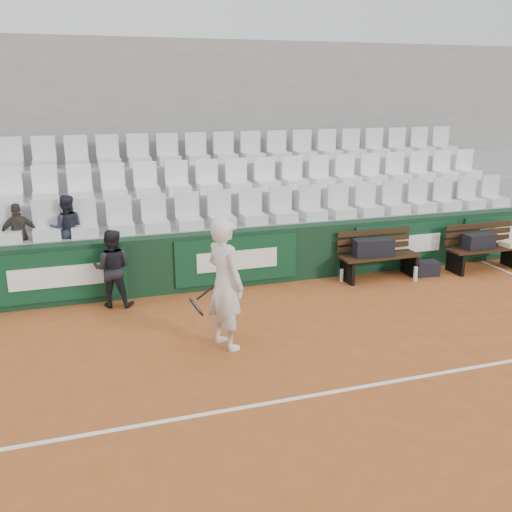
{
  "coord_description": "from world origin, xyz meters",
  "views": [
    {
      "loc": [
        -2.84,
        -5.36,
        3.41
      ],
      "look_at": [
        -0.32,
        2.4,
        1.0
      ],
      "focal_mm": 40.0,
      "sensor_mm": 36.0,
      "label": 1
    }
  ],
  "objects": [
    {
      "name": "water_bottle_near",
      "position": [
        1.71,
        3.55,
        0.12
      ],
      "size": [
        0.07,
        0.07,
        0.24
      ],
      "primitive_type": "cylinder",
      "color": "silver",
      "rests_on": "ground"
    },
    {
      "name": "tennis_player",
      "position": [
        -1.01,
        1.6,
        0.9
      ],
      "size": [
        0.82,
        0.77,
        1.81
      ],
      "color": "silver",
      "rests_on": "ground"
    },
    {
      "name": "bench_right",
      "position": [
        4.65,
        3.35,
        0.23
      ],
      "size": [
        1.5,
        0.56,
        0.45
      ],
      "primitive_type": "cube",
      "color": "black",
      "rests_on": "ground"
    },
    {
      "name": "ball_kid",
      "position": [
        -2.34,
        3.62,
        0.64
      ],
      "size": [
        0.73,
        0.64,
        1.27
      ],
      "primitive_type": "imported",
      "rotation": [
        0.0,
        0.0,
        2.86
      ],
      "color": "black",
      "rests_on": "ground"
    },
    {
      "name": "grandstand_tier_front",
      "position": [
        0.0,
        4.62,
        0.5
      ],
      "size": [
        18.0,
        0.95,
        1.0
      ],
      "primitive_type": "cube",
      "color": "gray",
      "rests_on": "ground"
    },
    {
      "name": "ground",
      "position": [
        0.0,
        0.0,
        0.0
      ],
      "size": [
        80.0,
        80.0,
        0.0
      ],
      "primitive_type": "plane",
      "color": "#A45325",
      "rests_on": "ground"
    },
    {
      "name": "sports_bag_ground",
      "position": [
        3.39,
        3.4,
        0.14
      ],
      "size": [
        0.48,
        0.32,
        0.27
      ],
      "primitive_type": "cube",
      "rotation": [
        0.0,
        0.0,
        -0.11
      ],
      "color": "black",
      "rests_on": "ground"
    },
    {
      "name": "spectator_b",
      "position": [
        -3.73,
        4.5,
        1.53
      ],
      "size": [
        0.66,
        0.37,
        1.06
      ],
      "primitive_type": "imported",
      "rotation": [
        0.0,
        0.0,
        3.32
      ],
      "color": "#302B26",
      "rests_on": "grandstand_tier_front"
    },
    {
      "name": "towel",
      "position": [
        5.18,
        3.3,
        0.5
      ],
      "size": [
        0.42,
        0.34,
        0.1
      ],
      "primitive_type": "cube",
      "rotation": [
        0.0,
        0.0,
        0.25
      ],
      "color": "beige",
      "rests_on": "bench_right"
    },
    {
      "name": "spectator_c",
      "position": [
        -2.98,
        4.5,
        1.58
      ],
      "size": [
        0.6,
        0.48,
        1.16
      ],
      "primitive_type": "imported",
      "rotation": [
        0.0,
        0.0,
        3.06
      ],
      "color": "#1E212D",
      "rests_on": "grandstand_tier_front"
    },
    {
      "name": "seat_row_mid",
      "position": [
        0.0,
        5.4,
        1.77
      ],
      "size": [
        11.9,
        0.44,
        0.63
      ],
      "primitive_type": "cube",
      "color": "white",
      "rests_on": "grandstand_tier_mid"
    },
    {
      "name": "seat_row_front",
      "position": [
        0.0,
        4.45,
        1.31
      ],
      "size": [
        11.9,
        0.44,
        0.63
      ],
      "primitive_type": "cube",
      "color": "silver",
      "rests_on": "grandstand_tier_front"
    },
    {
      "name": "grandstand_rear_wall",
      "position": [
        0.0,
        7.15,
        2.2
      ],
      "size": [
        18.0,
        0.3,
        4.4
      ],
      "primitive_type": "cube",
      "color": "gray",
      "rests_on": "ground"
    },
    {
      "name": "bench_left",
      "position": [
        2.45,
        3.52,
        0.23
      ],
      "size": [
        1.5,
        0.56,
        0.45
      ],
      "primitive_type": "cube",
      "color": "#331E0F",
      "rests_on": "ground"
    },
    {
      "name": "seat_row_back",
      "position": [
        0.0,
        6.35,
        2.21
      ],
      "size": [
        11.9,
        0.44,
        0.63
      ],
      "primitive_type": "cube",
      "color": "silver",
      "rests_on": "grandstand_tier_back"
    },
    {
      "name": "sports_bag_right",
      "position": [
        4.5,
        3.37,
        0.59
      ],
      "size": [
        0.61,
        0.3,
        0.28
      ],
      "primitive_type": "cube",
      "rotation": [
        0.0,
        0.0,
        0.03
      ],
      "color": "black",
      "rests_on": "bench_right"
    },
    {
      "name": "sports_bag_left",
      "position": [
        2.31,
        3.54,
        0.6
      ],
      "size": [
        0.75,
        0.39,
        0.31
      ],
      "primitive_type": "cube",
      "rotation": [
        0.0,
        0.0,
        -0.12
      ],
      "color": "black",
      "rests_on": "bench_left"
    },
    {
      "name": "grandstand_tier_mid",
      "position": [
        0.0,
        5.58,
        0.72
      ],
      "size": [
        18.0,
        0.95,
        1.45
      ],
      "primitive_type": "cube",
      "color": "#959592",
      "rests_on": "ground"
    },
    {
      "name": "grandstand_tier_back",
      "position": [
        0.0,
        6.53,
        0.95
      ],
      "size": [
        18.0,
        0.95,
        1.9
      ],
      "primitive_type": "cube",
      "color": "#959592",
      "rests_on": "ground"
    },
    {
      "name": "back_barrier",
      "position": [
        0.07,
        3.99,
        0.5
      ],
      "size": [
        18.0,
        0.34,
        1.0
      ],
      "color": "#10321C",
      "rests_on": "ground"
    },
    {
      "name": "water_bottle_far",
      "position": [
        3.02,
        3.18,
        0.13
      ],
      "size": [
        0.07,
        0.07,
        0.27
      ],
      "primitive_type": "cylinder",
      "color": "silver",
      "rests_on": "ground"
    },
    {
      "name": "court_baseline",
      "position": [
        0.0,
        0.0,
        0.0
      ],
      "size": [
        18.0,
        0.06,
        0.01
      ],
      "primitive_type": "cube",
      "color": "white",
      "rests_on": "ground"
    }
  ]
}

